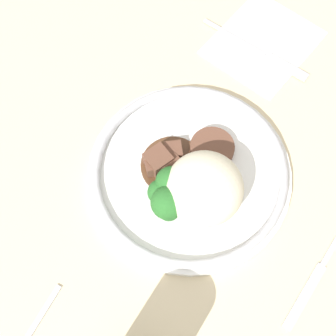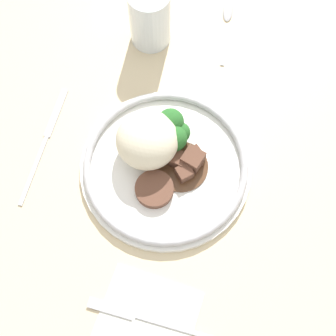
{
  "view_description": "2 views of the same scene",
  "coord_description": "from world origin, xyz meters",
  "views": [
    {
      "loc": [
        0.2,
        0.09,
        0.63
      ],
      "look_at": [
        -0.0,
        -0.05,
        0.08
      ],
      "focal_mm": 50.0,
      "sensor_mm": 36.0,
      "label": 1
    },
    {
      "loc": [
        -0.29,
        -0.09,
        0.75
      ],
      "look_at": [
        -0.03,
        -0.03,
        0.08
      ],
      "focal_mm": 50.0,
      "sensor_mm": 36.0,
      "label": 2
    }
  ],
  "objects": [
    {
      "name": "fork",
      "position": [
        -0.25,
        -0.04,
        0.04
      ],
      "size": [
        0.02,
        0.19,
        0.0
      ],
      "rotation": [
        0.0,
        0.0,
        1.53
      ],
      "color": "#ADADB2",
      "rests_on": "napkin"
    },
    {
      "name": "spoon",
      "position": [
        0.29,
        -0.07,
        0.04
      ],
      "size": [
        0.15,
        0.03,
        0.01
      ],
      "rotation": [
        0.0,
        0.0,
        0.1
      ],
      "color": "#ADADB2",
      "rests_on": "dining_table"
    },
    {
      "name": "knife",
      "position": [
        -0.02,
        0.18,
        0.04
      ],
      "size": [
        0.22,
        0.01,
        0.0
      ],
      "rotation": [
        0.0,
        0.0,
        -0.02
      ],
      "color": "#ADADB2",
      "rests_on": "dining_table"
    },
    {
      "name": "ground_plane",
      "position": [
        0.0,
        0.0,
        0.0
      ],
      "size": [
        8.0,
        8.0,
        0.0
      ],
      "primitive_type": "plane",
      "color": "#5B5651"
    },
    {
      "name": "napkin",
      "position": [
        -0.27,
        -0.05,
        0.04
      ],
      "size": [
        0.17,
        0.15,
        0.0
      ],
      "color": "silver",
      "rests_on": "dining_table"
    },
    {
      "name": "plate",
      "position": [
        -0.01,
        -0.02,
        0.06
      ],
      "size": [
        0.28,
        0.28,
        0.09
      ],
      "color": "white",
      "rests_on": "dining_table"
    },
    {
      "name": "juice_glass",
      "position": [
        0.22,
        0.06,
        0.09
      ],
      "size": [
        0.07,
        0.07,
        0.11
      ],
      "color": "#F4AD19",
      "rests_on": "dining_table"
    },
    {
      "name": "dining_table",
      "position": [
        0.0,
        0.0,
        0.02
      ],
      "size": [
        1.53,
        1.25,
        0.04
      ],
      "color": "beige",
      "rests_on": "ground"
    }
  ]
}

